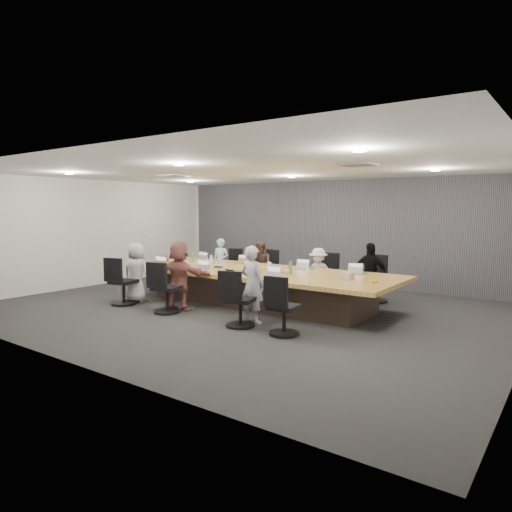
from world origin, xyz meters
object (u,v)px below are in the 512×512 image
Objects in this scene: snack_packet at (372,281)px; chair_1 at (269,274)px; chair_5 at (167,292)px; person_1 at (261,266)px; conference_table at (259,286)px; laptop_6 at (270,278)px; canvas_bag at (346,276)px; laptop_2 at (307,268)px; laptop_5 at (198,270)px; person_4 at (136,273)px; bottle_clear at (211,260)px; person_3 at (370,274)px; mug_brown at (167,260)px; person_5 at (179,276)px; bottle_green_left at (193,256)px; chair_2 at (325,279)px; chair_6 at (240,304)px; laptop_0 at (207,260)px; person_6 at (252,284)px; bottle_green_right at (290,267)px; laptop_3 at (359,273)px; person_2 at (318,273)px; chair_7 at (284,312)px; laptop_1 at (248,263)px; person_0 at (221,262)px; chair_3 at (375,283)px; laptop_4 at (155,266)px; stapler at (230,271)px; chair_0 at (229,271)px.

chair_1 is at bearing 151.83° from snack_packet.
person_1 is at bearing 75.36° from chair_5.
laptop_6 is at bearing -44.28° from conference_table.
laptop_2 is at bearing 146.22° from canvas_bag.
snack_packet is at bearing 2.38° from laptop_5.
bottle_clear is (0.81, 1.55, 0.20)m from person_4.
mug_brown is at bearing -161.94° from person_3.
person_5 is 5.87× the size of bottle_green_left.
chair_2 is 1.02× the size of chair_6.
canvas_bag reaches higher than laptop_0.
person_6 is 1.76m from canvas_bag.
conference_table is at bearing -144.91° from person_3.
bottle_green_right is 1.78m from snack_packet.
person_1 reaches higher than laptop_3.
person_2 is at bearing 91.71° from laptop_6.
chair_7 is at bearing 162.47° from person_4.
chair_7 is 4.13× the size of snack_packet.
person_3 reaches higher than laptop_1.
laptop_3 is (1.93, 0.80, 0.35)m from conference_table.
chair_1 is 0.62× the size of person_0.
chair_3 is 2.68× the size of laptop_4.
chair_1 is 2.43m from stapler.
snack_packet reaches higher than laptop_1.
person_2 reaches higher than conference_table.
laptop_2 is at bearing 107.07° from chair_7.
stapler is at bearing -79.64° from person_1.
conference_table is 32.38× the size of snack_packet.
person_6 reaches higher than person_4.
laptop_4 is at bearing 36.08° from chair_2.
chair_5 is 2.79m from laptop_0.
bottle_green_left is 0.95× the size of bottle_green_right.
person_0 is at bearing 155.33° from bottle_green_right.
mug_brown is (-1.77, -1.49, 0.16)m from person_1.
laptop_5 is 1.21× the size of canvas_bag.
chair_0 is at bearing 157.07° from canvas_bag.
bottle_clear is at bearing 149.51° from laptop_0.
chair_7 is 2.61× the size of laptop_3.
person_4 is at bearing 5.42° from person_6.
laptop_6 is (3.02, -1.60, 0.00)m from laptop_0.
conference_table is at bearing 177.60° from bottle_green_right.
person_0 is 4.99× the size of bottle_green_right.
laptop_6 is 1.87m from snack_packet.
chair_2 is 4.96× the size of stapler.
person_2 is (2.91, -0.35, 0.21)m from chair_0.
laptop_6 is 0.77m from bottle_green_right.
laptop_2 is 1.25× the size of bottle_green_left.
laptop_2 is (1.71, 2.50, 0.34)m from chair_5.
laptop_4 is 0.23× the size of person_5.
chair_3 reaches higher than chair_6.
stapler is at bearing -151.61° from bottle_green_right.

